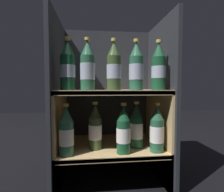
# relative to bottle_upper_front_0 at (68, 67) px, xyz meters

# --- Properties ---
(fridge_back_wall) EXTENTS (0.62, 0.02, 0.92)m
(fridge_back_wall) POSITION_rel_bottle_upper_front_0_xyz_m (0.22, 0.36, -0.18)
(fridge_back_wall) COLOR #23262B
(fridge_back_wall) RESTS_ON ground_plane
(fridge_side_left) EXTENTS (0.02, 0.45, 0.92)m
(fridge_side_left) POSITION_rel_bottle_upper_front_0_xyz_m (-0.08, 0.15, -0.18)
(fridge_side_left) COLOR #23262B
(fridge_side_left) RESTS_ON ground_plane
(fridge_side_right) EXTENTS (0.02, 0.45, 0.92)m
(fridge_side_right) POSITION_rel_bottle_upper_front_0_xyz_m (0.52, 0.15, -0.18)
(fridge_side_right) COLOR #23262B
(fridge_side_right) RESTS_ON ground_plane
(shelf_lower) EXTENTS (0.58, 0.41, 0.21)m
(shelf_lower) POSITION_rel_bottle_upper_front_0_xyz_m (0.22, 0.14, -0.47)
(shelf_lower) COLOR tan
(shelf_lower) RESTS_ON ground_plane
(shelf_upper) EXTENTS (0.58, 0.41, 0.53)m
(shelf_upper) POSITION_rel_bottle_upper_front_0_xyz_m (0.22, 0.14, -0.26)
(shelf_upper) COLOR tan
(shelf_upper) RESTS_ON ground_plane
(bottle_upper_front_0) EXTENTS (0.07, 0.07, 0.25)m
(bottle_upper_front_0) POSITION_rel_bottle_upper_front_0_xyz_m (0.00, 0.00, 0.00)
(bottle_upper_front_0) COLOR #144228
(bottle_upper_front_0) RESTS_ON shelf_upper
(bottle_upper_front_1) EXTENTS (0.07, 0.07, 0.25)m
(bottle_upper_front_1) POSITION_rel_bottle_upper_front_0_xyz_m (0.09, -0.00, -0.00)
(bottle_upper_front_1) COLOR #285B42
(bottle_upper_front_1) RESTS_ON shelf_upper
(bottle_upper_front_2) EXTENTS (0.07, 0.07, 0.25)m
(bottle_upper_front_2) POSITION_rel_bottle_upper_front_0_xyz_m (0.23, 0.00, -0.00)
(bottle_upper_front_2) COLOR #384C28
(bottle_upper_front_2) RESTS_ON shelf_upper
(bottle_upper_front_3) EXTENTS (0.07, 0.07, 0.25)m
(bottle_upper_front_3) POSITION_rel_bottle_upper_front_0_xyz_m (0.33, -0.00, -0.00)
(bottle_upper_front_3) COLOR #285B42
(bottle_upper_front_3) RESTS_ON shelf_upper
(bottle_upper_front_4) EXTENTS (0.07, 0.07, 0.25)m
(bottle_upper_front_4) POSITION_rel_bottle_upper_front_0_xyz_m (0.45, -0.00, -0.00)
(bottle_upper_front_4) COLOR #194C2D
(bottle_upper_front_4) RESTS_ON shelf_upper
(bottle_lower_front_0) EXTENTS (0.07, 0.07, 0.25)m
(bottle_lower_front_0) POSITION_rel_bottle_upper_front_0_xyz_m (-0.01, -0.00, -0.32)
(bottle_lower_front_0) COLOR #285B42
(bottle_lower_front_0) RESTS_ON shelf_lower
(bottle_lower_front_1) EXTENTS (0.07, 0.07, 0.25)m
(bottle_lower_front_1) POSITION_rel_bottle_upper_front_0_xyz_m (0.27, 0.00, -0.32)
(bottle_lower_front_1) COLOR #194C2D
(bottle_lower_front_1) RESTS_ON shelf_lower
(bottle_lower_front_2) EXTENTS (0.07, 0.07, 0.25)m
(bottle_lower_front_2) POSITION_rel_bottle_upper_front_0_xyz_m (0.44, -0.00, -0.32)
(bottle_lower_front_2) COLOR #285B42
(bottle_lower_front_2) RESTS_ON shelf_lower
(bottle_lower_back_0) EXTENTS (0.07, 0.07, 0.25)m
(bottle_lower_back_0) POSITION_rel_bottle_upper_front_0_xyz_m (0.13, 0.08, -0.32)
(bottle_lower_back_0) COLOR #384C28
(bottle_lower_back_0) RESTS_ON shelf_lower
(bottle_lower_back_1) EXTENTS (0.07, 0.07, 0.25)m
(bottle_lower_back_1) POSITION_rel_bottle_upper_front_0_xyz_m (0.36, 0.08, -0.32)
(bottle_lower_back_1) COLOR #194C2D
(bottle_lower_back_1) RESTS_ON shelf_lower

